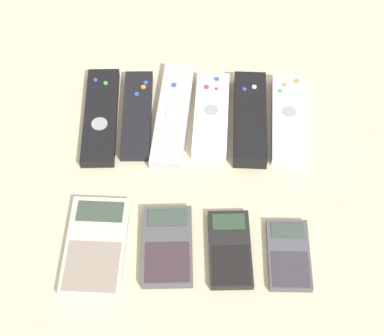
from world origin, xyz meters
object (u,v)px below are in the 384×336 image
object	(u,v)px
remote_5	(289,119)
calculator_1	(167,246)
remote_0	(101,116)
remote_1	(137,114)
remote_4	(250,118)
remote_3	(211,115)
calculator_3	(289,255)
calculator_2	(230,249)
calculator_0	(96,246)
remote_2	(173,114)

from	to	relation	value
remote_5	calculator_1	size ratio (longest dim) A/B	1.38
remote_0	remote_1	xyz separation A→B (m)	(0.06, 0.01, 0.00)
remote_4	remote_3	bearing A→B (deg)	174.29
remote_5	calculator_1	bearing A→B (deg)	-125.61
remote_1	calculator_3	bearing A→B (deg)	-48.42
remote_0	calculator_2	world-z (taller)	remote_0
remote_4	calculator_2	distance (m)	0.25
calculator_0	calculator_3	distance (m)	0.29
remote_2	calculator_3	xyz separation A→B (m)	(0.19, -0.26, -0.00)
remote_0	calculator_2	xyz separation A→B (m)	(0.22, -0.24, -0.00)
remote_1	calculator_1	world-z (taller)	remote_1
remote_3	remote_4	bearing A→B (deg)	-4.64
remote_5	calculator_2	xyz separation A→B (m)	(-0.10, -0.25, -0.00)
remote_0	remote_3	size ratio (longest dim) A/B	1.19
remote_3	remote_4	distance (m)	0.07
remote_1	calculator_0	distance (m)	0.25
remote_5	calculator_2	size ratio (longest dim) A/B	1.43
remote_1	calculator_3	xyz separation A→B (m)	(0.25, -0.25, -0.00)
remote_5	calculator_1	xyz separation A→B (m)	(-0.19, -0.25, -0.00)
remote_3	remote_5	bearing A→B (deg)	0.61
calculator_3	calculator_2	bearing A→B (deg)	174.87
remote_0	calculator_2	size ratio (longest dim) A/B	1.60
remote_2	remote_3	xyz separation A→B (m)	(0.07, -0.00, 0.00)
remote_3	calculator_3	xyz separation A→B (m)	(0.12, -0.25, -0.01)
remote_4	remote_5	size ratio (longest dim) A/B	1.02
remote_5	calculator_1	distance (m)	0.31
calculator_2	calculator_3	xyz separation A→B (m)	(0.09, -0.01, -0.00)
remote_1	calculator_3	size ratio (longest dim) A/B	1.62
calculator_3	remote_0	bearing A→B (deg)	139.81
remote_2	calculator_3	distance (m)	0.32
remote_3	remote_5	size ratio (longest dim) A/B	0.94
remote_0	calculator_0	distance (m)	0.25
calculator_1	calculator_3	distance (m)	0.18
remote_5	calculator_1	world-z (taller)	remote_5
remote_4	remote_0	bearing A→B (deg)	-179.60
calculator_0	calculator_2	bearing A→B (deg)	1.34
remote_1	remote_4	bearing A→B (deg)	-4.00
remote_4	remote_5	distance (m)	0.07
remote_0	calculator_1	size ratio (longest dim) A/B	1.54
remote_0	remote_1	size ratio (longest dim) A/B	1.11
remote_5	calculator_0	world-z (taller)	remote_5
remote_4	calculator_1	bearing A→B (deg)	-117.00
remote_0	remote_5	world-z (taller)	remote_5
remote_5	calculator_2	distance (m)	0.27
remote_4	remote_5	xyz separation A→B (m)	(0.07, 0.01, -0.00)
remote_4	calculator_1	size ratio (longest dim) A/B	1.40
remote_1	remote_2	size ratio (longest dim) A/B	0.84
remote_0	remote_2	xyz separation A→B (m)	(0.12, 0.01, 0.00)
calculator_3	calculator_1	bearing A→B (deg)	176.68
remote_1	calculator_3	world-z (taller)	remote_1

